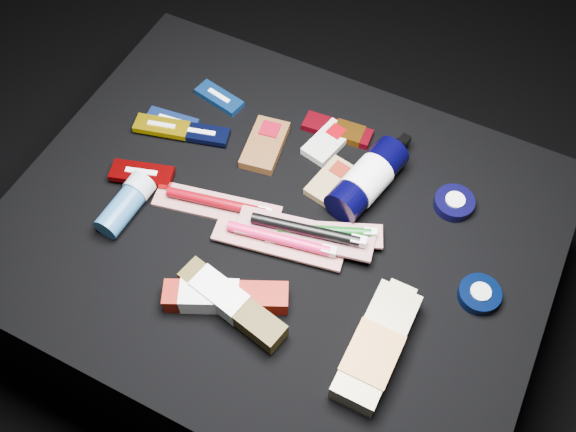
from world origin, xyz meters
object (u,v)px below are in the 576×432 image
at_px(lotion_bottle, 367,179).
at_px(toothpaste_carton_red, 220,297).
at_px(deodorant_stick, 126,204).
at_px(bodywash_bottle, 376,348).

xyz_separation_m(lotion_bottle, toothpaste_carton_red, (-0.13, -0.32, -0.02)).
bearing_deg(deodorant_stick, bodywash_bottle, -3.67).
relative_size(lotion_bottle, deodorant_stick, 1.82).
relative_size(lotion_bottle, bodywash_bottle, 1.03).
relative_size(bodywash_bottle, deodorant_stick, 1.76).
bearing_deg(lotion_bottle, toothpaste_carton_red, -99.41).
xyz_separation_m(bodywash_bottle, toothpaste_carton_red, (-0.27, -0.03, -0.00)).
height_order(deodorant_stick, toothpaste_carton_red, deodorant_stick).
height_order(lotion_bottle, bodywash_bottle, lotion_bottle).
xyz_separation_m(bodywash_bottle, deodorant_stick, (-0.51, 0.05, 0.00)).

